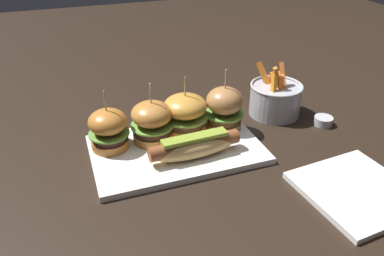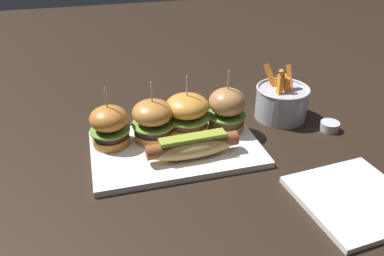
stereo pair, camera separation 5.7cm
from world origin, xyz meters
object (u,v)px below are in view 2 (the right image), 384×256
Objects in this scene: slider_center_right at (187,114)px; slider_far_left at (110,126)px; slider_center_left at (153,120)px; sauce_ramekin at (330,126)px; fries_bucket at (281,102)px; side_plate at (355,199)px; platter_main at (176,149)px; hot_dog at (193,146)px; slider_far_right at (227,109)px.

slider_far_left is at bearing -177.88° from slider_center_right.
slider_center_left is 3.05× the size of sauce_ramekin.
side_plate is (-0.02, -0.33, -0.04)m from fries_bucket.
platter_main is 0.15m from slider_far_left.
hot_dog is 1.44× the size of slider_center_left.
hot_dog is (0.03, -0.05, 0.03)m from platter_main.
slider_far_left reaches higher than fries_bucket.
fries_bucket is (0.16, 0.04, -0.02)m from slider_far_right.
platter_main is 8.09× the size of sauce_ramekin.
hot_dog is 0.12m from slider_center_left.
slider_center_right is 0.09m from slider_far_right.
slider_center_left is 0.94× the size of slider_far_right.
platter_main is at bearing -163.69° from fries_bucket.
slider_center_right is 1.00× the size of fries_bucket.
slider_far_left is 0.69× the size of side_plate.
sauce_ramekin reaches higher than platter_main.
hot_dog is 0.36m from sauce_ramekin.
slider_far_left reaches higher than platter_main.
sauce_ramekin is at bearing 6.66° from hot_dog.
slider_far_left is 0.27m from slider_far_right.
side_plate is (0.28, -0.25, -0.00)m from platter_main.
slider_center_left is at bearing 125.28° from hot_dog.
hot_dog reaches higher than sauce_ramekin.
slider_far_right reaches higher than slider_center_left.
slider_center_right is at bearing -172.77° from fries_bucket.
slider_center_right is (0.17, 0.01, 0.00)m from slider_far_left.
slider_center_right is (0.04, 0.05, 0.05)m from platter_main.
slider_far_right is 1.06× the size of fries_bucket.
hot_dog reaches higher than platter_main.
slider_far_left is 0.92× the size of slider_far_right.
fries_bucket reaches higher than platter_main.
slider_center_right is at bearing 2.12° from slider_far_left.
side_plate is at bearing -42.57° from slider_center_left.
slider_far_right is (0.11, 0.09, 0.03)m from hot_dog.
side_plate is at bearing -51.69° from slider_center_right.
slider_center_left is at bearing -1.65° from slider_far_left.
slider_far_left is 0.09m from slider_center_left.
slider_far_right is (0.27, -0.00, 0.01)m from slider_far_left.
slider_center_right reaches higher than fries_bucket.
hot_dog is 0.19m from slider_far_left.
slider_far_right is 0.17m from fries_bucket.
slider_far_right reaches higher than hot_dog.
fries_bucket reaches higher than hot_dog.
slider_far_right is at bearing -0.09° from slider_center_left.
side_plate is at bearing -92.67° from fries_bucket.
hot_dog reaches higher than side_plate.
slider_center_left reaches higher than slider_far_left.
slider_far_right reaches higher than sauce_ramekin.
slider_far_left is 0.17m from slider_center_right.
slider_center_left reaches higher than side_plate.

